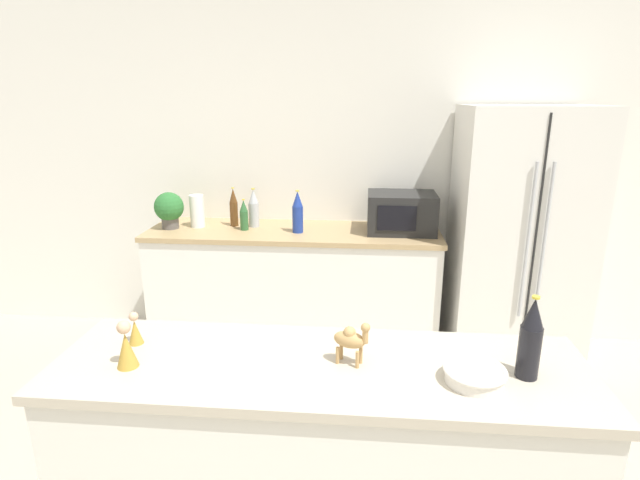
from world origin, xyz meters
name	(u,v)px	position (x,y,z in m)	size (l,w,h in m)	color
wall_back	(345,176)	(0.00, 2.73, 1.27)	(8.00, 0.06, 2.55)	white
back_counter	(294,289)	(-0.36, 2.40, 0.47)	(2.12, 0.63, 0.93)	white
refrigerator	(517,240)	(1.22, 2.34, 0.91)	(0.86, 0.71, 1.81)	silver
bar_counter	(320,478)	(0.01, 0.46, 0.49)	(1.88, 0.57, 0.98)	silver
potted_plant	(169,209)	(-1.27, 2.36, 1.08)	(0.21, 0.21, 0.27)	#595451
paper_towel_roll	(197,211)	(-1.08, 2.42, 1.05)	(0.10, 0.10, 0.24)	white
microwave	(401,213)	(0.42, 2.42, 1.07)	(0.48, 0.37, 0.28)	black
back_bottle_0	(254,208)	(-0.66, 2.46, 1.07)	(0.08, 0.08, 0.29)	#B2B7BC
back_bottle_1	(234,208)	(-0.82, 2.47, 1.07)	(0.06, 0.06, 0.29)	brown
back_bottle_2	(244,215)	(-0.71, 2.36, 1.04)	(0.06, 0.06, 0.23)	#2D6033
back_bottle_3	(298,212)	(-0.32, 2.33, 1.07)	(0.08, 0.08, 0.31)	navy
wine_bottle	(531,339)	(0.70, 0.43, 1.11)	(0.07, 0.07, 0.29)	black
fruit_bowl	(475,374)	(0.52, 0.38, 1.00)	(0.21, 0.21, 0.05)	white
camel_figurine	(351,339)	(0.12, 0.47, 1.07)	(0.13, 0.09, 0.16)	tan
wise_man_figurine_blue	(126,347)	(-0.65, 0.38, 1.05)	(0.07, 0.07, 0.17)	#B28933
wise_man_figurine_crimson	(135,330)	(-0.70, 0.54, 1.03)	(0.05, 0.05, 0.13)	#B28933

